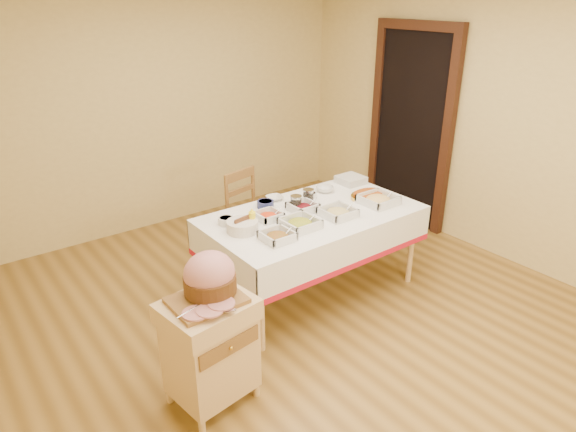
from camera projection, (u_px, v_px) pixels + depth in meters
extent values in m
plane|color=olive|center=(306.00, 317.00, 4.23)|extent=(5.00, 5.00, 0.00)
plane|color=#D2BB71|center=(162.00, 109.00, 5.53)|extent=(4.50, 0.00, 4.50)
plane|color=#D2BB71|center=(489.00, 123.00, 4.95)|extent=(0.00, 5.00, 5.00)
cube|color=black|center=(411.00, 130.00, 5.69)|extent=(0.06, 0.90, 2.10)
cube|color=#361B11|center=(447.00, 140.00, 5.31)|extent=(0.08, 0.10, 2.10)
cube|color=#361B11|center=(377.00, 122.00, 6.04)|extent=(0.08, 0.10, 2.10)
cube|color=#361B11|center=(420.00, 25.00, 5.23)|extent=(0.08, 1.10, 0.10)
cube|color=#DDB779|center=(312.00, 216.00, 4.32)|extent=(1.80, 1.00, 0.04)
cylinder|color=#DDB779|center=(261.00, 309.00, 3.72)|extent=(0.05, 0.05, 0.71)
cylinder|color=#DDB779|center=(205.00, 264.00, 4.33)|extent=(0.05, 0.05, 0.71)
cylinder|color=#DDB779|center=(411.00, 247.00, 4.62)|extent=(0.05, 0.05, 0.71)
cylinder|color=#DDB779|center=(347.00, 217.00, 5.23)|extent=(0.05, 0.05, 0.71)
cube|color=white|center=(312.00, 213.00, 4.31)|extent=(1.82, 1.02, 0.01)
cube|color=#DDB779|center=(211.00, 355.00, 3.25)|extent=(0.54, 0.47, 0.53)
cube|color=#DDB779|center=(207.00, 311.00, 3.12)|extent=(0.58, 0.51, 0.13)
cube|color=brown|center=(226.00, 349.00, 3.03)|extent=(0.44, 0.07, 0.11)
sphere|color=gold|center=(227.00, 350.00, 3.02)|extent=(0.03, 0.03, 0.03)
cylinder|color=#DDB779|center=(196.00, 425.00, 3.13)|extent=(0.04, 0.04, 0.09)
cylinder|color=#DDB779|center=(171.00, 392.00, 3.39)|extent=(0.04, 0.04, 0.09)
cylinder|color=#DDB779|center=(256.00, 394.00, 3.37)|extent=(0.04, 0.04, 0.09)
cylinder|color=#DDB779|center=(228.00, 365.00, 3.63)|extent=(0.04, 0.04, 0.09)
cube|color=brown|center=(254.00, 220.00, 4.90)|extent=(0.49, 0.48, 0.03)
cylinder|color=brown|center=(256.00, 255.00, 4.77)|extent=(0.04, 0.04, 0.44)
cylinder|color=brown|center=(229.00, 243.00, 4.98)|extent=(0.04, 0.04, 0.44)
cylinder|color=brown|center=(281.00, 241.00, 5.02)|extent=(0.04, 0.04, 0.44)
cylinder|color=brown|center=(254.00, 231.00, 5.23)|extent=(0.04, 0.04, 0.44)
cylinder|color=brown|center=(227.00, 200.00, 4.79)|extent=(0.04, 0.04, 0.47)
cylinder|color=brown|center=(253.00, 189.00, 5.04)|extent=(0.04, 0.04, 0.47)
cube|color=brown|center=(240.00, 175.00, 4.84)|extent=(0.37, 0.11, 0.09)
cube|color=brown|center=(207.00, 300.00, 3.09)|extent=(0.42, 0.34, 0.03)
ellipsoid|color=tan|center=(209.00, 273.00, 3.09)|extent=(0.32, 0.29, 0.27)
cylinder|color=#513012|center=(210.00, 284.00, 3.12)|extent=(0.32, 0.32, 0.11)
cube|color=silver|center=(213.00, 314.00, 2.93)|extent=(0.27, 0.12, 0.00)
cylinder|color=silver|center=(198.00, 306.00, 2.99)|extent=(0.31, 0.09, 0.01)
cube|color=silver|center=(277.00, 239.00, 3.84)|extent=(0.22, 0.22, 0.01)
ellipsoid|color=red|center=(277.00, 236.00, 3.83)|extent=(0.17, 0.17, 0.06)
cylinder|color=silver|center=(284.00, 235.00, 3.84)|extent=(0.14, 0.01, 0.10)
cube|color=silver|center=(300.00, 226.00, 4.04)|extent=(0.27, 0.27, 0.02)
ellipsoid|color=gold|center=(300.00, 224.00, 4.03)|extent=(0.20, 0.20, 0.07)
cylinder|color=silver|center=(308.00, 222.00, 4.05)|extent=(0.15, 0.01, 0.11)
cube|color=silver|center=(338.00, 215.00, 4.25)|extent=(0.26, 0.26, 0.01)
ellipsoid|color=tan|center=(338.00, 213.00, 4.24)|extent=(0.19, 0.19, 0.07)
cylinder|color=silver|center=(345.00, 212.00, 4.25)|extent=(0.14, 0.01, 0.10)
cube|color=silver|center=(378.00, 203.00, 4.50)|extent=(0.29, 0.29, 0.02)
ellipsoid|color=#E4BF6C|center=(378.00, 200.00, 4.49)|extent=(0.22, 0.22, 0.08)
cylinder|color=silver|center=(386.00, 199.00, 4.50)|extent=(0.15, 0.01, 0.11)
cube|color=silver|center=(268.00, 218.00, 4.19)|extent=(0.20, 0.20, 0.01)
ellipsoid|color=red|center=(268.00, 216.00, 4.18)|extent=(0.15, 0.15, 0.05)
cylinder|color=silver|center=(274.00, 215.00, 4.19)|extent=(0.13, 0.01, 0.09)
cube|color=silver|center=(303.00, 210.00, 4.35)|extent=(0.22, 0.22, 0.01)
ellipsoid|color=#5A0B13|center=(303.00, 207.00, 4.34)|extent=(0.17, 0.17, 0.06)
cylinder|color=silver|center=(309.00, 206.00, 4.35)|extent=(0.14, 0.01, 0.10)
cylinder|color=silver|center=(226.00, 221.00, 4.09)|extent=(0.13, 0.13, 0.06)
cylinder|color=black|center=(226.00, 219.00, 4.09)|extent=(0.10, 0.10, 0.02)
cylinder|color=navy|center=(265.00, 204.00, 4.40)|extent=(0.14, 0.14, 0.06)
cylinder|color=#5A0B13|center=(265.00, 202.00, 4.40)|extent=(0.12, 0.12, 0.02)
cylinder|color=silver|center=(311.00, 195.00, 4.61)|extent=(0.10, 0.10, 0.05)
cylinder|color=red|center=(311.00, 194.00, 4.60)|extent=(0.08, 0.08, 0.02)
imported|color=silver|center=(275.00, 198.00, 4.57)|extent=(0.16, 0.16, 0.04)
imported|color=silver|center=(325.00, 189.00, 4.76)|extent=(0.18, 0.18, 0.05)
cylinder|color=silver|center=(296.00, 203.00, 4.35)|extent=(0.09, 0.09, 0.11)
cylinder|color=silver|center=(296.00, 197.00, 4.33)|extent=(0.10, 0.10, 0.01)
cylinder|color=black|center=(296.00, 205.00, 4.36)|extent=(0.08, 0.08, 0.08)
cylinder|color=silver|center=(308.00, 197.00, 4.49)|extent=(0.09, 0.09, 0.12)
cylinder|color=silver|center=(308.00, 190.00, 4.46)|extent=(0.10, 0.10, 0.01)
cylinder|color=black|center=(308.00, 198.00, 4.50)|extent=(0.08, 0.08, 0.08)
cylinder|color=yellow|center=(252.00, 220.00, 4.00)|extent=(0.06, 0.06, 0.14)
cone|color=yellow|center=(252.00, 210.00, 3.97)|extent=(0.04, 0.04, 0.03)
cylinder|color=silver|center=(242.00, 226.00, 3.96)|extent=(0.25, 0.25, 0.09)
cube|color=silver|center=(351.00, 183.00, 4.97)|extent=(0.23, 0.23, 0.01)
cube|color=silver|center=(351.00, 181.00, 4.97)|extent=(0.23, 0.23, 0.01)
cube|color=silver|center=(351.00, 180.00, 4.96)|extent=(0.23, 0.23, 0.01)
cube|color=silver|center=(351.00, 178.00, 4.95)|extent=(0.23, 0.23, 0.01)
cube|color=silver|center=(351.00, 177.00, 4.95)|extent=(0.23, 0.23, 0.01)
ellipsoid|color=gold|center=(368.00, 196.00, 4.63)|extent=(0.36, 0.26, 0.03)
ellipsoid|color=#A54911|center=(368.00, 194.00, 4.63)|extent=(0.31, 0.22, 0.04)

